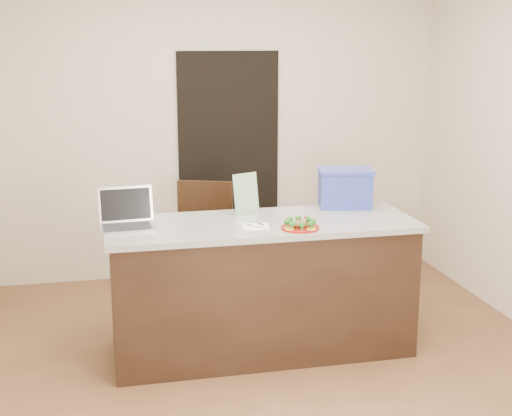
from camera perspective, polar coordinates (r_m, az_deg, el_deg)
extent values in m
plane|color=brown|center=(4.83, 1.10, -12.45)|extent=(4.00, 4.00, 0.00)
plane|color=beige|center=(6.35, -3.14, 6.58)|extent=(4.00, 0.00, 4.00)
plane|color=beige|center=(2.56, 11.87, -4.13)|extent=(4.00, 0.00, 4.00)
cube|color=black|center=(6.40, -2.18, 3.47)|extent=(0.90, 0.02, 2.00)
cube|color=black|center=(4.88, 0.42, -6.54)|extent=(2.00, 0.70, 0.88)
cube|color=beige|center=(4.74, 0.43, -1.32)|extent=(2.06, 0.76, 0.04)
cylinder|color=maroon|center=(4.56, 3.54, -1.59)|extent=(0.25, 0.25, 0.01)
torus|color=maroon|center=(4.56, 3.54, -1.52)|extent=(0.24, 0.24, 0.01)
sphere|color=brown|center=(4.56, 3.55, -1.28)|extent=(0.04, 0.04, 0.04)
sphere|color=brown|center=(4.53, 3.78, -1.37)|extent=(0.04, 0.04, 0.04)
sphere|color=brown|center=(4.55, 3.92, -1.32)|extent=(0.04, 0.04, 0.04)
sphere|color=brown|center=(4.57, 3.93, -1.25)|extent=(0.04, 0.04, 0.04)
sphere|color=brown|center=(4.58, 3.78, -1.20)|extent=(0.04, 0.04, 0.04)
sphere|color=brown|center=(4.59, 3.55, -1.18)|extent=(0.04, 0.04, 0.04)
sphere|color=brown|center=(4.58, 3.32, -1.19)|extent=(0.04, 0.04, 0.04)
sphere|color=brown|center=(4.57, 3.17, -1.24)|extent=(0.04, 0.04, 0.04)
sphere|color=brown|center=(4.55, 3.16, -1.30)|extent=(0.04, 0.04, 0.04)
sphere|color=brown|center=(4.53, 3.30, -1.36)|extent=(0.04, 0.04, 0.04)
ellipsoid|color=#164B14|center=(4.60, 2.72, -0.92)|extent=(0.04, 0.04, 0.04)
ellipsoid|color=#164B14|center=(4.54, 2.50, -1.11)|extent=(0.04, 0.04, 0.04)
ellipsoid|color=#164B14|center=(4.49, 2.90, -1.30)|extent=(0.04, 0.04, 0.04)
ellipsoid|color=#164B14|center=(4.47, 3.69, -1.36)|extent=(0.04, 0.04, 0.04)
ellipsoid|color=#164B14|center=(4.50, 4.39, -1.27)|extent=(0.04, 0.04, 0.04)
ellipsoid|color=#164B14|center=(4.56, 4.59, -1.07)|extent=(0.04, 0.04, 0.04)
ellipsoid|color=#164B14|center=(4.62, 4.18, -0.89)|extent=(0.04, 0.04, 0.04)
ellipsoid|color=#164B14|center=(4.63, 3.41, -0.83)|extent=(0.04, 0.04, 0.04)
torus|color=#F9FF1A|center=(4.62, 2.68, -1.24)|extent=(0.06, 0.06, 0.01)
torus|color=#F9FF1A|center=(4.49, 2.71, -1.67)|extent=(0.06, 0.06, 0.01)
torus|color=#F9FF1A|center=(4.50, 4.43, -1.68)|extent=(0.06, 0.06, 0.01)
torus|color=#F9FF1A|center=(4.63, 4.35, -1.24)|extent=(0.06, 0.06, 0.01)
cube|color=white|center=(4.60, -0.02, -1.49)|extent=(0.19, 0.19, 0.01)
cube|color=silver|center=(4.58, -0.21, -1.49)|extent=(0.08, 0.09, 0.00)
cube|color=silver|center=(4.63, -0.37, -1.30)|extent=(0.05, 0.05, 0.00)
cube|color=white|center=(4.56, 0.48, -1.53)|extent=(0.05, 0.10, 0.01)
cube|color=silver|center=(4.66, 0.19, -1.20)|extent=(0.06, 0.12, 0.00)
cylinder|color=beige|center=(4.62, 3.97, -1.20)|extent=(0.03, 0.03, 0.05)
cylinder|color=beige|center=(4.61, 3.98, -0.85)|extent=(0.02, 0.02, 0.01)
cylinder|color=red|center=(4.61, 3.98, -0.74)|extent=(0.02, 0.02, 0.01)
cylinder|color=red|center=(4.62, 3.97, -1.23)|extent=(0.03, 0.03, 0.02)
cube|color=#A1A2A6|center=(4.64, -10.26, -1.53)|extent=(0.37, 0.27, 0.02)
cube|color=#A1A2A6|center=(4.72, -10.39, 0.31)|extent=(0.35, 0.09, 0.23)
cube|color=black|center=(4.72, -10.39, 0.29)|extent=(0.32, 0.07, 0.20)
cube|color=black|center=(4.62, -10.26, -1.46)|extent=(0.31, 0.19, 0.00)
cube|color=silver|center=(4.93, -0.81, 1.17)|extent=(0.20, 0.12, 0.28)
cube|color=#2C3AA1|center=(5.17, 7.12, 1.51)|extent=(0.41, 0.32, 0.26)
cube|color=#2C3AA1|center=(5.14, 7.16, 3.02)|extent=(0.43, 0.35, 0.02)
cube|color=#311C0E|center=(5.60, -3.72, -3.54)|extent=(0.57, 0.57, 0.04)
cube|color=#311C0E|center=(5.72, -4.08, -0.33)|extent=(0.43, 0.19, 0.51)
cylinder|color=#311C0E|center=(5.47, -5.35, -6.61)|extent=(0.04, 0.04, 0.48)
cylinder|color=#311C0E|center=(5.53, -1.42, -6.34)|extent=(0.04, 0.04, 0.48)
cylinder|color=#311C0E|center=(5.83, -5.83, -5.35)|extent=(0.04, 0.04, 0.48)
cylinder|color=#311C0E|center=(5.88, -2.14, -5.11)|extent=(0.04, 0.04, 0.48)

